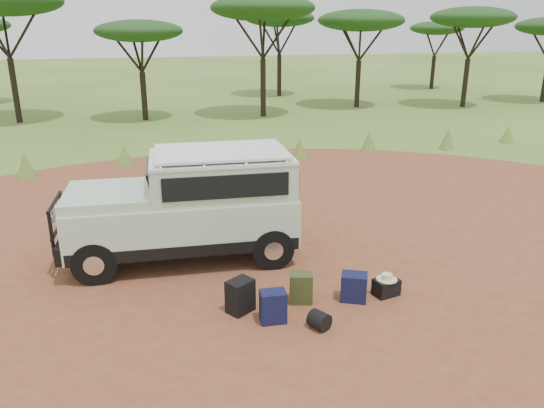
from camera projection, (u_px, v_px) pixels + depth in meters
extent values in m
plane|color=#4E6B26|center=(283.00, 269.00, 10.50)|extent=(140.00, 140.00, 0.00)
cylinder|color=brown|center=(283.00, 269.00, 10.50)|extent=(23.00, 23.00, 0.01)
cone|color=#4E6B26|center=(25.00, 165.00, 16.51)|extent=(0.60, 0.60, 0.85)
cone|color=#4E6B26|center=(125.00, 155.00, 18.08)|extent=(0.60, 0.60, 0.70)
cone|color=#4E6B26|center=(214.00, 150.00, 18.40)|extent=(0.60, 0.60, 0.90)
cone|color=#4E6B26|center=(299.00, 149.00, 18.78)|extent=(0.60, 0.60, 0.80)
cone|color=#4E6B26|center=(369.00, 141.00, 20.15)|extent=(0.60, 0.60, 0.75)
cone|color=#4E6B26|center=(448.00, 139.00, 20.31)|extent=(0.60, 0.60, 0.85)
cone|color=#4E6B26|center=(508.00, 134.00, 21.42)|extent=(0.60, 0.60, 0.70)
cylinder|color=black|center=(15.00, 91.00, 25.45)|extent=(0.28, 0.28, 3.06)
ellipsoid|color=black|center=(1.00, 1.00, 24.14)|extent=(5.50, 5.50, 1.38)
cylinder|color=black|center=(144.00, 96.00, 26.29)|extent=(0.28, 0.28, 2.34)
ellipsoid|color=black|center=(139.00, 31.00, 25.28)|extent=(4.20, 4.20, 1.05)
cylinder|color=black|center=(263.00, 88.00, 27.27)|extent=(0.28, 0.28, 2.93)
ellipsoid|color=black|center=(263.00, 8.00, 26.02)|extent=(5.20, 5.20, 1.30)
cylinder|color=black|center=(358.00, 84.00, 30.32)|extent=(0.28, 0.28, 2.61)
ellipsoid|color=black|center=(361.00, 20.00, 29.21)|extent=(4.80, 4.80, 1.20)
cylinder|color=black|center=(465.00, 83.00, 30.38)|extent=(0.28, 0.28, 2.70)
ellipsoid|color=black|center=(473.00, 17.00, 29.23)|extent=(4.60, 4.60, 1.15)
cylinder|color=black|center=(279.00, 75.00, 35.07)|extent=(0.28, 0.28, 2.70)
ellipsoid|color=black|center=(279.00, 18.00, 33.92)|extent=(4.50, 4.50, 1.12)
cylinder|color=black|center=(433.00, 72.00, 38.94)|extent=(0.28, 0.28, 2.34)
ellipsoid|color=black|center=(437.00, 28.00, 37.94)|extent=(3.80, 3.80, 0.95)
cube|color=#B1CEB0|center=(183.00, 218.00, 10.72)|extent=(4.56, 2.10, 0.94)
cube|color=black|center=(184.00, 234.00, 10.84)|extent=(4.48, 2.13, 0.24)
cube|color=#B1CEB0|center=(221.00, 176.00, 10.60)|extent=(2.87, 1.92, 0.74)
cube|color=white|center=(221.00, 156.00, 10.47)|extent=(2.87, 1.96, 0.06)
cube|color=white|center=(220.00, 151.00, 10.44)|extent=(2.64, 1.84, 0.05)
cube|color=#B1CEB0|center=(108.00, 195.00, 10.28)|extent=(1.75, 1.82, 0.20)
cube|color=black|center=(151.00, 178.00, 10.33)|extent=(0.26, 1.51, 0.52)
cube|color=black|center=(226.00, 187.00, 9.75)|extent=(2.35, 0.18, 0.45)
cube|color=black|center=(217.00, 163.00, 11.42)|extent=(2.35, 0.18, 0.45)
cube|color=black|center=(289.00, 172.00, 10.86)|extent=(0.14, 1.47, 0.41)
cube|color=black|center=(66.00, 240.00, 10.39)|extent=(0.25, 1.80, 0.34)
cylinder|color=black|center=(54.00, 202.00, 10.11)|extent=(0.15, 1.29, 0.07)
cylinder|color=black|center=(58.00, 228.00, 10.28)|extent=(0.15, 1.29, 0.07)
cylinder|color=silver|center=(52.00, 217.00, 9.91)|extent=(0.08, 0.22, 0.22)
cylinder|color=silver|center=(57.00, 207.00, 10.43)|extent=(0.08, 0.22, 0.22)
cube|color=white|center=(61.00, 235.00, 10.34)|extent=(0.06, 0.42, 0.12)
cylinder|color=black|center=(156.00, 171.00, 11.19)|extent=(0.08, 0.08, 0.82)
cylinder|color=black|center=(95.00, 263.00, 9.82)|extent=(0.85, 0.33, 0.83)
cylinder|color=black|center=(103.00, 231.00, 11.30)|extent=(0.85, 0.33, 0.83)
cylinder|color=black|center=(272.00, 248.00, 10.45)|extent=(0.85, 0.33, 0.83)
cylinder|color=black|center=(258.00, 220.00, 11.93)|extent=(0.85, 0.33, 0.83)
cylinder|color=maroon|center=(105.00, 241.00, 10.21)|extent=(0.23, 0.27, 1.30)
cube|color=black|center=(240.00, 296.00, 8.87)|extent=(0.53, 0.50, 0.58)
cube|color=#13173C|center=(273.00, 307.00, 8.59)|extent=(0.43, 0.32, 0.54)
cube|color=#3A401D|center=(301.00, 288.00, 9.19)|extent=(0.45, 0.38, 0.54)
cube|color=#13173C|center=(354.00, 287.00, 9.26)|extent=(0.55, 0.49, 0.50)
cube|color=black|center=(386.00, 287.00, 9.47)|extent=(0.49, 0.40, 0.31)
cylinder|color=black|center=(319.00, 320.00, 8.43)|extent=(0.41, 0.41, 0.30)
cylinder|color=beige|center=(387.00, 279.00, 9.41)|extent=(0.37, 0.37, 0.02)
cylinder|color=beige|center=(387.00, 276.00, 9.40)|extent=(0.19, 0.19, 0.09)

